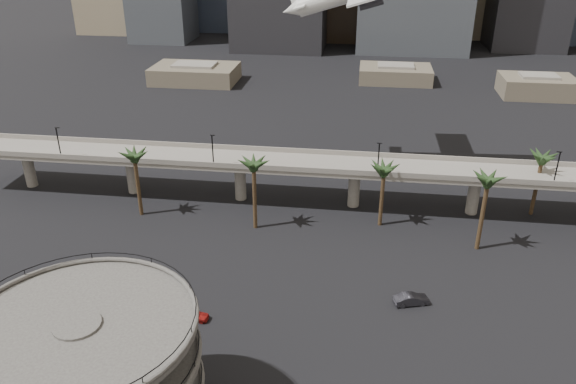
# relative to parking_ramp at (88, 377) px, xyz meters

# --- Properties ---
(parking_ramp) EXTENTS (22.20, 22.20, 17.35)m
(parking_ramp) POSITION_rel_parking_ramp_xyz_m (0.00, 0.00, 0.00)
(parking_ramp) COLOR #454240
(parking_ramp) RESTS_ON ground
(overpass) EXTENTS (130.00, 9.30, 14.70)m
(overpass) POSITION_rel_parking_ramp_xyz_m (13.00, 59.00, -2.50)
(overpass) COLOR gray
(overpass) RESTS_ON ground
(palm_trees) EXTENTS (76.40, 18.40, 14.00)m
(palm_trees) POSITION_rel_parking_ramp_xyz_m (24.58, 51.18, 1.46)
(palm_trees) COLOR #4D3921
(palm_trees) RESTS_ON ground
(low_buildings) EXTENTS (135.00, 27.50, 6.80)m
(low_buildings) POSITION_rel_parking_ramp_xyz_m (19.89, 146.30, -6.97)
(low_buildings) COLOR #69614D
(low_buildings) RESTS_ON ground
(car_a) EXTENTS (4.41, 2.07, 1.46)m
(car_a) POSITION_rel_parking_ramp_xyz_m (3.40, 21.66, -9.11)
(car_a) COLOR #AC1B18
(car_a) RESTS_ON ground
(car_b) EXTENTS (5.34, 3.16, 1.66)m
(car_b) POSITION_rel_parking_ramp_xyz_m (33.21, 29.16, -9.00)
(car_b) COLOR #232228
(car_b) RESTS_ON ground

